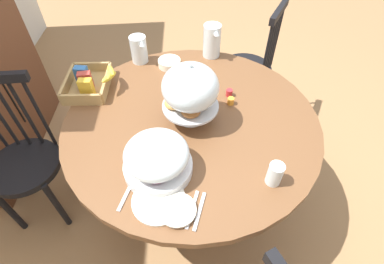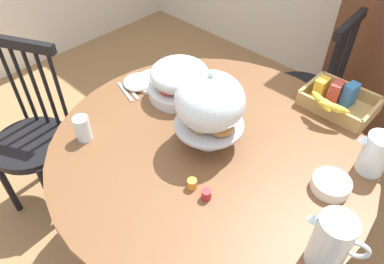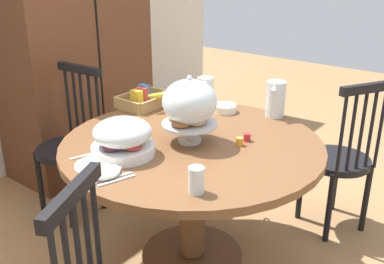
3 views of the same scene
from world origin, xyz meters
name	(u,v)px [view 1 (image 1 of 3)]	position (x,y,z in m)	size (l,w,h in m)	color
ground_plane	(191,183)	(0.00, 0.00, 0.00)	(10.00, 10.00, 0.00)	#997047
dining_table	(192,142)	(-0.08, 0.00, 0.55)	(1.33, 1.33, 0.74)	brown
windsor_chair_near_window	(249,69)	(0.75, -0.48, 0.45)	(0.45, 0.45, 0.97)	black
windsor_chair_by_cabinet	(25,162)	(-0.13, 0.96, 0.45)	(0.40, 0.40, 0.97)	black
pastry_stand_with_dome	(190,90)	(-0.10, 0.01, 0.94)	(0.28, 0.28, 0.34)	silver
fruit_platter_covered	(157,158)	(-0.41, 0.15, 0.83)	(0.30, 0.30, 0.18)	silver
orange_juice_pitcher	(212,42)	(0.51, -0.15, 0.83)	(0.19, 0.11, 0.21)	silver
milk_pitcher	(139,50)	(0.45, 0.32, 0.82)	(0.17, 0.12, 0.17)	silver
cereal_basket	(90,82)	(0.17, 0.57, 0.78)	(0.32, 0.30, 0.12)	tan
china_plate_large	(159,201)	(-0.57, 0.14, 0.75)	(0.22, 0.22, 0.01)	white
china_plate_small	(177,210)	(-0.61, 0.07, 0.76)	(0.15, 0.15, 0.01)	white
cereal_bowl	(169,63)	(0.39, 0.13, 0.76)	(0.14, 0.14, 0.04)	white
drinking_glass	(275,174)	(-0.48, -0.34, 0.80)	(0.06, 0.06, 0.11)	silver
jam_jar_strawberry	(229,93)	(0.09, -0.22, 0.76)	(0.04, 0.04, 0.04)	#B7282D
jam_jar_apricot	(231,101)	(0.02, -0.22, 0.76)	(0.04, 0.04, 0.04)	orange
table_knife	(192,209)	(-0.61, 0.01, 0.74)	(0.17, 0.01, 0.01)	silver
dinner_fork	(199,211)	(-0.61, -0.02, 0.74)	(0.17, 0.01, 0.01)	silver
soup_spoon	(127,193)	(-0.53, 0.28, 0.74)	(0.17, 0.01, 0.01)	silver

